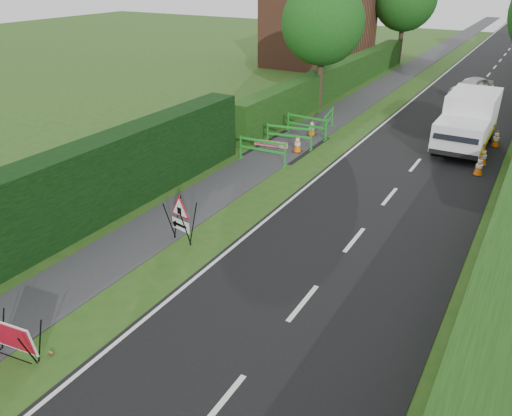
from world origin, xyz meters
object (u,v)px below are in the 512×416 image
at_px(hatchback_car, 472,87).
at_px(red_rect_sign, 13,338).
at_px(works_van, 468,120).
at_px(triangle_sign, 179,215).

bearing_deg(hatchback_car, red_rect_sign, -75.27).
distance_m(works_van, hatchback_car, 10.22).
bearing_deg(works_van, triangle_sign, -113.05).
relative_size(red_rect_sign, works_van, 0.22).
distance_m(red_rect_sign, works_van, 19.31).
distance_m(red_rect_sign, triangle_sign, 5.49).
height_order(triangle_sign, hatchback_car, triangle_sign).
bearing_deg(triangle_sign, hatchback_car, 89.85).
xyz_separation_m(red_rect_sign, works_van, (5.53, 18.49, 0.70)).
bearing_deg(red_rect_sign, works_van, 65.68).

